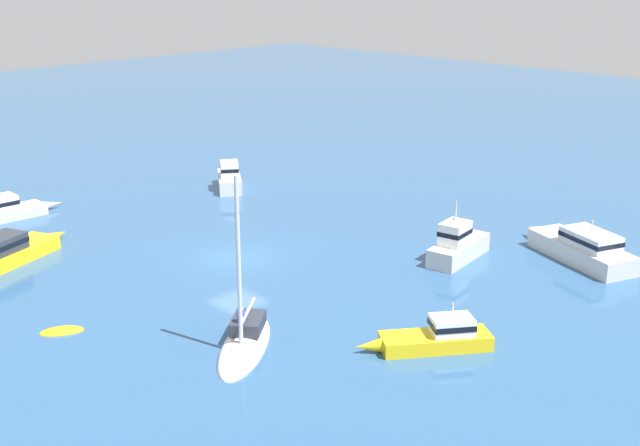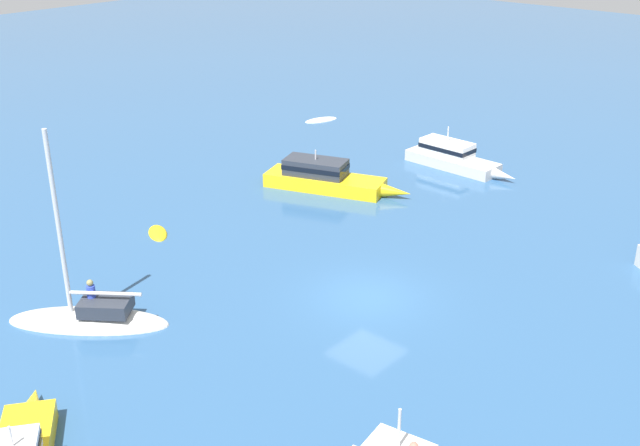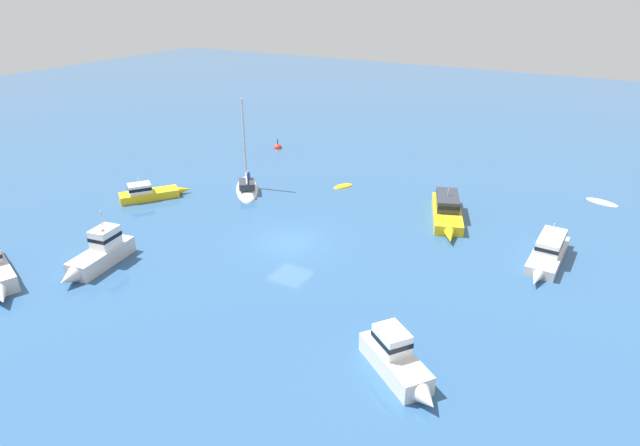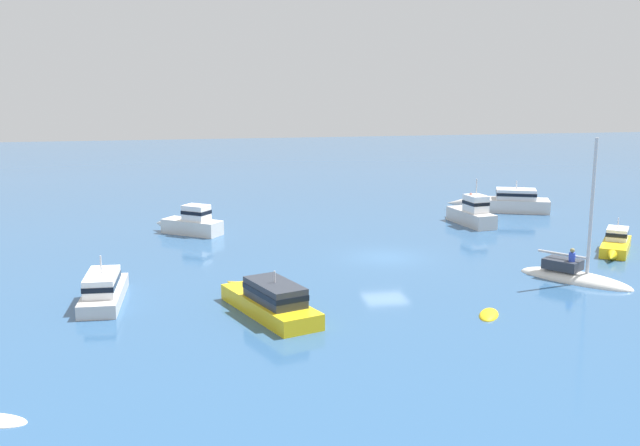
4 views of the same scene
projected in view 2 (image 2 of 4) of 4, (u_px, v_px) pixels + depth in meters
ground_plane at (368, 298)px, 29.94m from camera, size 160.00×160.00×0.00m
cabin_cruiser at (325, 177)px, 40.53m from camera, size 3.98×7.83×2.09m
motor_cruiser at (453, 157)px, 43.69m from camera, size 1.90×6.85×2.32m
dinghy at (321, 120)px, 52.81m from camera, size 2.63×1.72×0.31m
tender at (158, 234)px, 35.49m from camera, size 1.63×2.01×0.43m
ketch at (90, 319)px, 28.14m from camera, size 5.05×5.82×7.86m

